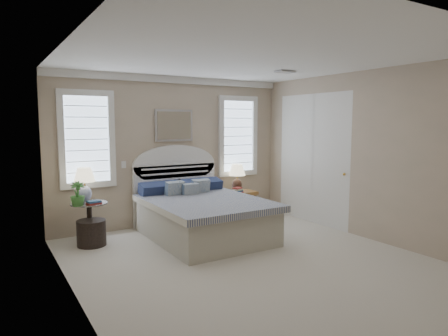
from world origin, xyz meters
TOP-DOWN VIEW (x-y plane):
  - floor at (0.00, 0.00)m, footprint 4.50×5.00m
  - ceiling at (0.00, 0.00)m, footprint 4.50×5.00m
  - wall_back at (0.00, 2.50)m, footprint 4.50×0.02m
  - wall_left at (-2.25, 0.00)m, footprint 0.02×5.00m
  - wall_right at (2.25, 0.00)m, footprint 0.02×5.00m
  - crown_molding at (0.00, 2.46)m, footprint 4.50×0.08m
  - hvac_vent at (1.20, 0.80)m, footprint 0.30×0.20m
  - switch_plate at (-0.95, 2.48)m, footprint 0.08×0.01m
  - window_left at (-1.55, 2.48)m, footprint 0.90×0.06m
  - window_right at (1.40, 2.48)m, footprint 0.90×0.06m
  - painting at (0.00, 2.46)m, footprint 0.74×0.04m
  - closet_door at (2.23, 1.20)m, footprint 0.02×1.80m
  - bed at (0.00, 1.46)m, footprint 1.72×2.28m
  - side_table_left at (-1.65, 2.05)m, footprint 0.56×0.56m
  - nightstand_right at (1.30, 2.15)m, footprint 0.50×0.40m
  - floor_pot at (-1.67, 1.86)m, footprint 0.46×0.46m
  - lamp_left at (-1.67, 2.21)m, footprint 0.38×0.38m
  - lamp_right at (1.24, 2.25)m, footprint 0.37×0.37m
  - potted_plant at (-1.85, 1.87)m, footprint 0.22×0.22m
  - books_left at (-1.61, 1.88)m, footprint 0.24×0.20m
  - books_right at (1.10, 2.03)m, footprint 0.23×0.19m

SIDE VIEW (x-z plane):
  - floor at x=0.00m, z-range -0.01..0.01m
  - floor_pot at x=-1.67m, z-range 0.00..0.39m
  - bed at x=0.00m, z-range -0.35..1.12m
  - nightstand_right at x=1.30m, z-range 0.12..0.65m
  - side_table_left at x=-1.65m, z-range 0.07..0.70m
  - books_right at x=1.10m, z-range 0.53..0.64m
  - books_left at x=-1.61m, z-range 0.63..0.68m
  - potted_plant at x=-1.85m, z-range 0.63..1.00m
  - lamp_right at x=1.24m, z-range 0.59..1.12m
  - lamp_left at x=-1.67m, z-range 0.69..1.23m
  - switch_plate at x=-0.95m, z-range 1.09..1.21m
  - closet_door at x=2.23m, z-range 0.00..2.40m
  - wall_back at x=0.00m, z-range 0.00..2.70m
  - wall_left at x=-2.25m, z-range 0.00..2.70m
  - wall_right at x=2.25m, z-range 0.00..2.70m
  - window_left at x=-1.55m, z-range 0.80..2.40m
  - window_right at x=1.40m, z-range 0.80..2.40m
  - painting at x=0.00m, z-range 1.53..2.11m
  - crown_molding at x=0.00m, z-range 2.58..2.70m
  - hvac_vent at x=1.20m, z-range 2.67..2.69m
  - ceiling at x=0.00m, z-range 2.70..2.71m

